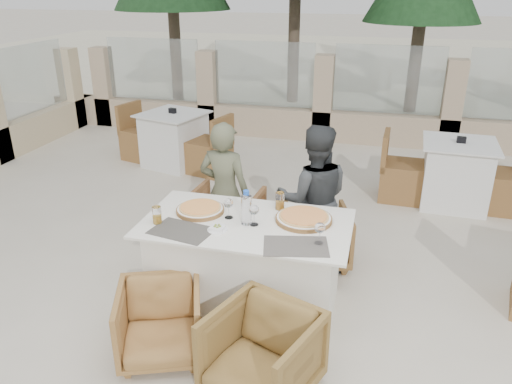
% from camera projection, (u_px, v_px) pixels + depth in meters
% --- Properties ---
extents(ground, '(80.00, 80.00, 0.00)m').
position_uv_depth(ground, '(246.00, 302.00, 4.17)').
color(ground, beige).
rests_on(ground, ground).
extents(sand_patch, '(30.00, 16.00, 0.01)m').
position_uv_depth(sand_patch, '(357.00, 61.00, 16.66)').
color(sand_patch, beige).
rests_on(sand_patch, ground).
extents(perimeter_wall_far, '(10.00, 0.34, 1.60)m').
position_uv_depth(perimeter_wall_far, '(324.00, 92.00, 8.14)').
color(perimeter_wall_far, tan).
rests_on(perimeter_wall_far, ground).
extents(dining_table, '(1.60, 0.90, 0.77)m').
position_uv_depth(dining_table, '(247.00, 266.00, 3.97)').
color(dining_table, white).
rests_on(dining_table, ground).
extents(placemat_near_left, '(0.50, 0.38, 0.00)m').
position_uv_depth(placemat_near_left, '(182.00, 231.00, 3.69)').
color(placemat_near_left, '#4E4A43').
rests_on(placemat_near_left, dining_table).
extents(placemat_near_right, '(0.50, 0.39, 0.00)m').
position_uv_depth(placemat_near_right, '(296.00, 246.00, 3.48)').
color(placemat_near_right, '#5C564F').
rests_on(placemat_near_right, dining_table).
extents(pizza_left, '(0.43, 0.43, 0.05)m').
position_uv_depth(pizza_left, '(200.00, 209.00, 3.99)').
color(pizza_left, orange).
rests_on(pizza_left, dining_table).
extents(pizza_right, '(0.55, 0.55, 0.06)m').
position_uv_depth(pizza_right, '(304.00, 218.00, 3.84)').
color(pizza_right, '#E35A1E').
rests_on(pizza_right, dining_table).
extents(water_bottle, '(0.10, 0.10, 0.27)m').
position_uv_depth(water_bottle, '(246.00, 207.00, 3.75)').
color(water_bottle, '#AFC8E7').
rests_on(water_bottle, dining_table).
extents(wine_glass_centre, '(0.08, 0.08, 0.18)m').
position_uv_depth(wine_glass_centre, '(229.00, 207.00, 3.86)').
color(wine_glass_centre, white).
rests_on(wine_glass_centre, dining_table).
extents(wine_glass_near, '(0.09, 0.09, 0.18)m').
position_uv_depth(wine_glass_near, '(254.00, 214.00, 3.75)').
color(wine_glass_near, white).
rests_on(wine_glass_near, dining_table).
extents(wine_glass_corner, '(0.08, 0.08, 0.18)m').
position_uv_depth(wine_glass_corner, '(320.00, 232.00, 3.48)').
color(wine_glass_corner, white).
rests_on(wine_glass_corner, dining_table).
extents(beer_glass_left, '(0.08, 0.08, 0.14)m').
position_uv_depth(beer_glass_left, '(157.00, 215.00, 3.79)').
color(beer_glass_left, gold).
rests_on(beer_glass_left, dining_table).
extents(beer_glass_right, '(0.09, 0.09, 0.14)m').
position_uv_depth(beer_glass_right, '(280.00, 201.00, 4.02)').
color(beer_glass_right, orange).
rests_on(beer_glass_right, dining_table).
extents(olive_dish, '(0.12, 0.12, 0.04)m').
position_uv_depth(olive_dish, '(217.00, 228.00, 3.69)').
color(olive_dish, white).
rests_on(olive_dish, dining_table).
extents(armchair_far_left, '(0.71, 0.73, 0.62)m').
position_uv_depth(armchair_far_left, '(225.00, 221.00, 4.89)').
color(armchair_far_left, '#905D34').
rests_on(armchair_far_left, ground).
extents(armchair_far_right, '(0.73, 0.74, 0.54)m').
position_uv_depth(armchair_far_right, '(317.00, 236.00, 4.67)').
color(armchair_far_right, brown).
rests_on(armchair_far_right, ground).
extents(armchair_near_left, '(0.75, 0.76, 0.54)m').
position_uv_depth(armchair_near_left, '(160.00, 323.00, 3.50)').
color(armchair_near_left, olive).
rests_on(armchair_near_left, ground).
extents(armchair_near_right, '(0.81, 0.82, 0.59)m').
position_uv_depth(armchair_near_right, '(262.00, 355.00, 3.16)').
color(armchair_near_right, olive).
rests_on(armchair_near_right, ground).
extents(diner_left, '(0.53, 0.38, 1.35)m').
position_uv_depth(diner_left, '(225.00, 193.00, 4.61)').
color(diner_left, '#5B5E44').
rests_on(diner_left, ground).
extents(diner_right, '(0.76, 0.64, 1.37)m').
position_uv_depth(diner_right, '(314.00, 199.00, 4.44)').
color(diner_right, '#343739').
rests_on(diner_right, ground).
extents(bg_table_a, '(1.80, 1.23, 0.77)m').
position_uv_depth(bg_table_a, '(174.00, 139.00, 7.13)').
color(bg_table_a, silver).
rests_on(bg_table_a, ground).
extents(bg_table_b, '(1.68, 0.90, 0.77)m').
position_uv_depth(bg_table_b, '(456.00, 174.00, 5.86)').
color(bg_table_b, white).
rests_on(bg_table_b, ground).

